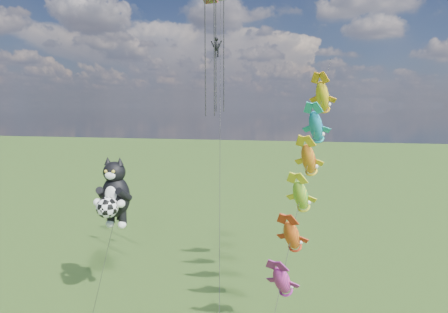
# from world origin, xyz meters

# --- Properties ---
(cat_kite_rig) EXTENTS (2.64, 4.22, 11.90)m
(cat_kite_rig) POSITION_xyz_m (3.85, 5.02, 9.08)
(cat_kite_rig) COLOR brown
(cat_kite_rig) RESTS_ON ground
(fish_windsock_rig) EXTENTS (4.58, 15.39, 19.57)m
(fish_windsock_rig) POSITION_xyz_m (18.07, 4.69, 11.00)
(fish_windsock_rig) COLOR brown
(fish_windsock_rig) RESTS_ON ground
(parafoil_rig) EXTENTS (4.30, 17.17, 26.24)m
(parafoil_rig) POSITION_xyz_m (11.30, 7.78, 20.12)
(parafoil_rig) COLOR brown
(parafoil_rig) RESTS_ON ground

